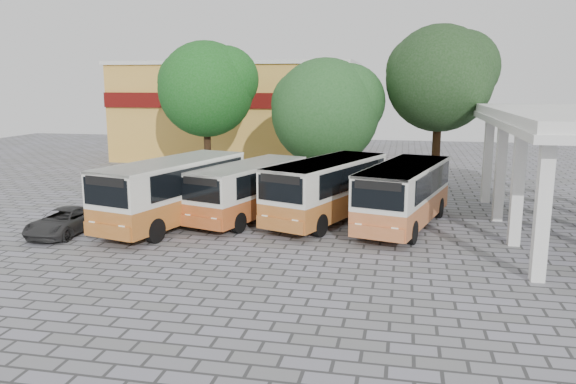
% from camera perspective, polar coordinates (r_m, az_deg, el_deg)
% --- Properties ---
extents(ground, '(90.00, 90.00, 0.00)m').
position_cam_1_polar(ground, '(22.94, 2.95, -5.53)').
color(ground, slate).
rests_on(ground, ground).
extents(shophouse_block, '(20.40, 10.40, 8.30)m').
position_cam_1_polar(shophouse_block, '(49.89, -4.97, 8.22)').
color(shophouse_block, gold).
rests_on(shophouse_block, ground).
extents(bus_far_left, '(4.64, 8.93, 3.05)m').
position_cam_1_polar(bus_far_left, '(26.38, -11.60, 0.38)').
color(bus_far_left, '#AB5F21').
rests_on(bus_far_left, ground).
extents(bus_centre_left, '(4.45, 8.01, 2.72)m').
position_cam_1_polar(bus_centre_left, '(27.16, -3.97, 0.47)').
color(bus_centre_left, '#B45221').
rests_on(bus_centre_left, ground).
extents(bus_centre_right, '(5.21, 8.72, 2.94)m').
position_cam_1_polar(bus_centre_right, '(26.72, 4.01, 0.57)').
color(bus_centre_right, '#AD6126').
rests_on(bus_centre_right, ground).
extents(bus_far_right, '(4.41, 8.48, 2.89)m').
position_cam_1_polar(bus_far_right, '(26.08, 11.73, 0.06)').
color(bus_far_right, '#BB6535').
rests_on(bus_far_right, ground).
extents(tree_left, '(6.78, 6.46, 9.36)m').
position_cam_1_polar(tree_left, '(38.98, -8.22, 10.61)').
color(tree_left, '#342112').
rests_on(tree_left, ground).
extents(tree_middle, '(6.94, 6.61, 8.08)m').
position_cam_1_polar(tree_middle, '(34.85, 3.95, 8.44)').
color(tree_middle, '#382815').
rests_on(tree_middle, ground).
extents(tree_right, '(6.70, 6.39, 10.00)m').
position_cam_1_polar(tree_right, '(35.49, 15.29, 11.40)').
color(tree_right, '#382210').
rests_on(tree_right, ground).
extents(parked_car, '(1.88, 4.06, 1.13)m').
position_cam_1_polar(parked_car, '(26.49, -21.81, -2.80)').
color(parked_car, '#292929').
rests_on(parked_car, ground).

